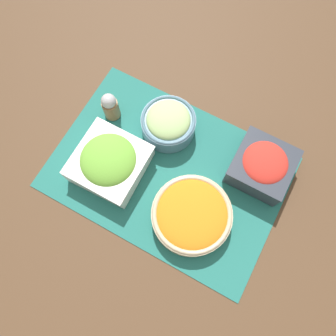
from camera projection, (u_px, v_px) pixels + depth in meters
ground_plane at (168, 172)px, 0.86m from camera, size 3.00×3.00×0.00m
placemat at (168, 172)px, 0.85m from camera, size 0.59×0.41×0.00m
tomato_bowl at (262, 166)px, 0.81m from camera, size 0.14×0.14×0.08m
carrot_bowl at (192, 215)px, 0.79m from camera, size 0.20×0.20×0.06m
cucumber_bowl at (168, 123)px, 0.85m from camera, size 0.14×0.14×0.08m
lettuce_bowl at (109, 162)px, 0.82m from camera, size 0.17×0.17×0.08m
pepper_shaker at (110, 106)px, 0.86m from camera, size 0.04×0.04×0.09m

